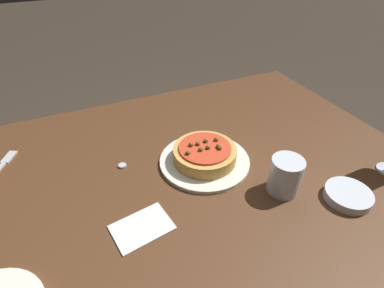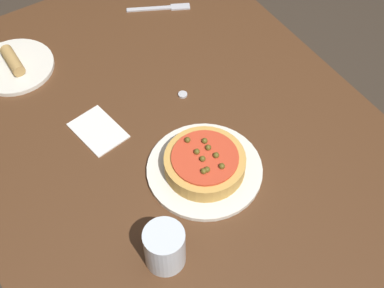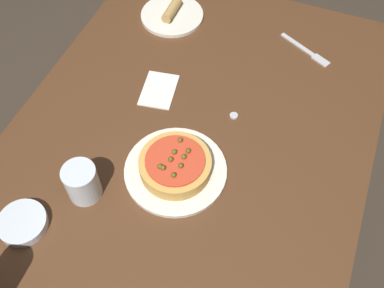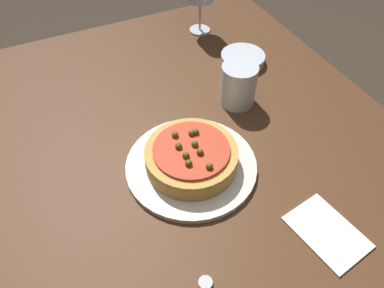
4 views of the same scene
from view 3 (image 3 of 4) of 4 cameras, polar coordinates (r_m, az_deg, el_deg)
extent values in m
plane|color=#382D23|center=(1.90, -0.69, -13.00)|extent=(14.00, 14.00, 0.00)
cube|color=#4C2D19|center=(1.25, -1.02, -0.77)|extent=(1.43, 0.99, 0.03)
cylinder|color=#4C2D19|center=(2.04, -5.28, 11.56)|extent=(0.06, 0.06, 0.71)
cylinder|color=#4C2D19|center=(1.92, 18.97, 4.34)|extent=(0.06, 0.06, 0.71)
cylinder|color=silver|center=(1.19, -2.09, -3.37)|extent=(0.27, 0.27, 0.01)
cylinder|color=gold|center=(1.17, -2.13, -2.70)|extent=(0.19, 0.19, 0.04)
cylinder|color=red|center=(1.15, -2.17, -2.09)|extent=(0.15, 0.15, 0.01)
sphere|color=brown|center=(1.13, -1.43, -2.76)|extent=(0.01, 0.01, 0.01)
sphere|color=brown|center=(1.14, -1.04, -1.61)|extent=(0.01, 0.01, 0.01)
sphere|color=brown|center=(1.17, -1.28, 0.44)|extent=(0.01, 0.01, 0.01)
sphere|color=brown|center=(1.13, -4.08, -2.85)|extent=(0.01, 0.01, 0.01)
sphere|color=brown|center=(1.15, -0.48, -0.86)|extent=(0.01, 0.01, 0.01)
sphere|color=brown|center=(1.14, -2.71, -1.94)|extent=(0.01, 0.01, 0.01)
sphere|color=brown|center=(1.13, -3.69, -3.02)|extent=(0.01, 0.01, 0.01)
sphere|color=brown|center=(1.15, -2.11, -1.06)|extent=(0.01, 0.01, 0.01)
sphere|color=brown|center=(1.11, -2.35, -3.95)|extent=(0.01, 0.01, 0.01)
cylinder|color=silver|center=(1.15, -13.79, -4.75)|extent=(0.09, 0.09, 0.10)
cylinder|color=silver|center=(1.18, -20.71, -9.35)|extent=(0.12, 0.12, 0.02)
cube|color=#B7B7BC|center=(1.53, 13.26, 12.19)|extent=(0.07, 0.13, 0.00)
cube|color=#B7B7BC|center=(1.50, 16.03, 10.17)|extent=(0.05, 0.06, 0.00)
cylinder|color=silver|center=(1.60, -2.54, 16.01)|extent=(0.21, 0.21, 0.01)
cylinder|color=#B2894C|center=(1.58, -2.57, 16.64)|extent=(0.10, 0.03, 0.03)
cube|color=silver|center=(1.36, -4.24, 6.86)|extent=(0.15, 0.12, 0.00)
cylinder|color=#B7B7BC|center=(1.30, 5.33, 3.60)|extent=(0.02, 0.02, 0.01)
camera|label=1|loc=(1.32, -26.70, 31.78)|focal=28.00mm
camera|label=2|loc=(0.67, -80.13, 16.02)|focal=50.00mm
camera|label=4|loc=(1.08, 19.84, 30.47)|focal=35.00mm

